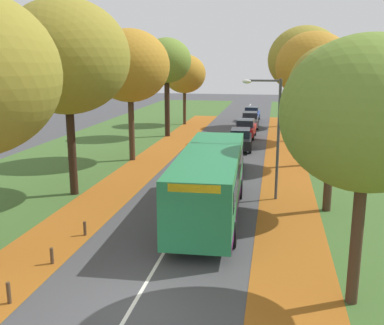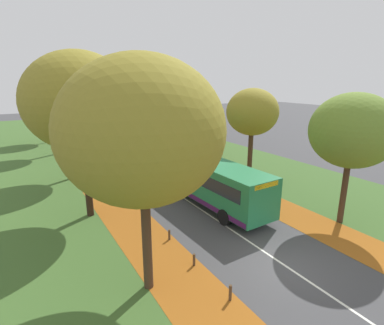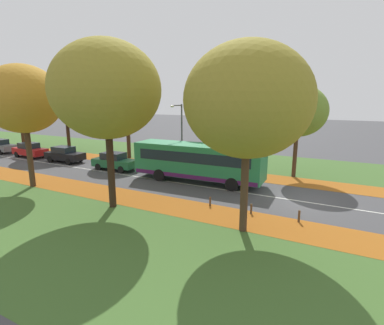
{
  "view_description": "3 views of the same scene",
  "coord_description": "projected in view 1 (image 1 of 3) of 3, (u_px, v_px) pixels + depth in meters",
  "views": [
    {
      "loc": [
        3.79,
        -10.97,
        6.91
      ],
      "look_at": [
        -0.25,
        10.85,
        1.78
      ],
      "focal_mm": 42.0,
      "sensor_mm": 36.0,
      "label": 1
    },
    {
      "loc": [
        -9.78,
        -7.97,
        8.2
      ],
      "look_at": [
        1.71,
        11.22,
        2.01
      ],
      "focal_mm": 28.0,
      "sensor_mm": 36.0,
      "label": 2
    },
    {
      "loc": [
        -19.55,
        -2.32,
        6.57
      ],
      "look_at": [
        0.2,
        8.07,
        1.71
      ],
      "focal_mm": 28.0,
      "sensor_mm": 36.0,
      "label": 3
    }
  ],
  "objects": [
    {
      "name": "tree_right_nearest",
      "position": [
        367.0,
        114.0,
        11.83
      ],
      "size": [
        4.63,
        4.63,
        7.59
      ],
      "color": "#422D1E",
      "rests_on": "ground"
    },
    {
      "name": "tree_right_far",
      "position": [
        305.0,
        60.0,
        37.46
      ],
      "size": [
        6.11,
        6.11,
        9.63
      ],
      "color": "black",
      "rests_on": "ground"
    },
    {
      "name": "car_grey_fourth_in_line",
      "position": [
        250.0,
        120.0,
        45.92
      ],
      "size": [
        1.89,
        4.25,
        1.62
      ],
      "color": "slate",
      "rests_on": "ground"
    },
    {
      "name": "car_red_third_in_line",
      "position": [
        245.0,
        129.0,
        40.29
      ],
      "size": [
        1.86,
        4.24,
        1.62
      ],
      "color": "#B21919",
      "rests_on": "ground"
    },
    {
      "name": "bollard_nearest",
      "position": [
        9.0,
        293.0,
        12.91
      ],
      "size": [
        0.12,
        0.12,
        0.67
      ],
      "primitive_type": "cylinder",
      "color": "#4C3823",
      "rests_on": "ground"
    },
    {
      "name": "bollard_second",
      "position": [
        52.0,
        256.0,
        15.44
      ],
      "size": [
        0.12,
        0.12,
        0.59
      ],
      "primitive_type": "cylinder",
      "color": "#4C3823",
      "rests_on": "ground"
    },
    {
      "name": "grass_verge_right",
      "position": [
        354.0,
        164.0,
        30.27
      ],
      "size": [
        12.0,
        90.0,
        0.01
      ],
      "primitive_type": "cube",
      "color": "#3D6028",
      "rests_on": "ground"
    },
    {
      "name": "leaf_litter_left",
      "position": [
        131.0,
        177.0,
        26.97
      ],
      "size": [
        2.8,
        60.0,
        0.0
      ],
      "primitive_type": "cube",
      "color": "#9E5619",
      "rests_on": "grass_verge_left"
    },
    {
      "name": "tree_left_distant",
      "position": [
        184.0,
        74.0,
        47.43
      ],
      "size": [
        4.52,
        4.52,
        7.42
      ],
      "color": "#422D1E",
      "rests_on": "ground"
    },
    {
      "name": "car_blue_trailing",
      "position": [
        252.0,
        114.0,
        51.06
      ],
      "size": [
        1.82,
        4.22,
        1.62
      ],
      "color": "#233D9E",
      "rests_on": "ground"
    },
    {
      "name": "bus",
      "position": [
        210.0,
        180.0,
        19.82
      ],
      "size": [
        2.94,
        10.49,
        2.98
      ],
      "color": "#237A47",
      "rests_on": "ground"
    },
    {
      "name": "ground_plane",
      "position": [
        131.0,
        308.0,
        12.74
      ],
      "size": [
        160.0,
        160.0,
        0.0
      ],
      "primitive_type": "plane",
      "color": "#424244"
    },
    {
      "name": "tree_left_mid",
      "position": [
        130.0,
        66.0,
        30.01
      ],
      "size": [
        5.39,
        5.39,
        8.9
      ],
      "color": "#422D1E",
      "rests_on": "ground"
    },
    {
      "name": "tree_left_far",
      "position": [
        167.0,
        61.0,
        39.66
      ],
      "size": [
        4.37,
        4.37,
        8.76
      ],
      "color": "black",
      "rests_on": "ground"
    },
    {
      "name": "leaf_litter_right",
      "position": [
        287.0,
        184.0,
        25.33
      ],
      "size": [
        2.8,
        60.0,
        0.0
      ],
      "primitive_type": "cube",
      "color": "#9E5619",
      "rests_on": "grass_verge_right"
    },
    {
      "name": "tree_right_near",
      "position": [
        335.0,
        86.0,
        19.69
      ],
      "size": [
        4.07,
        4.07,
        7.62
      ],
      "color": "#422D1E",
      "rests_on": "ground"
    },
    {
      "name": "streetlamp_right",
      "position": [
        272.0,
        126.0,
        21.9
      ],
      "size": [
        1.89,
        0.28,
        6.0
      ],
      "color": "#47474C",
      "rests_on": "ground"
    },
    {
      "name": "car_black_following",
      "position": [
        240.0,
        139.0,
        34.87
      ],
      "size": [
        1.92,
        4.27,
        1.62
      ],
      "color": "black",
      "rests_on": "ground"
    },
    {
      "name": "tree_right_distant",
      "position": [
        298.0,
        54.0,
        45.8
      ],
      "size": [
        5.44,
        5.44,
        9.93
      ],
      "color": "#382619",
      "rests_on": "ground"
    },
    {
      "name": "road_centre_line",
      "position": [
        219.0,
        158.0,
        31.9
      ],
      "size": [
        0.12,
        80.0,
        0.01
      ],
      "primitive_type": "cube",
      "color": "silver",
      "rests_on": "ground"
    },
    {
      "name": "bollard_third",
      "position": [
        85.0,
        229.0,
        17.94
      ],
      "size": [
        0.12,
        0.12,
        0.58
      ],
      "primitive_type": "cylinder",
      "color": "#4C3823",
      "rests_on": "ground"
    },
    {
      "name": "car_green_lead",
      "position": [
        228.0,
        158.0,
        28.27
      ],
      "size": [
        1.92,
        4.27,
        1.62
      ],
      "color": "#1E6038",
      "rests_on": "ground"
    },
    {
      "name": "tree_left_near",
      "position": [
        66.0,
        57.0,
        21.97
      ],
      "size": [
        6.25,
        6.25,
        9.82
      ],
      "color": "black",
      "rests_on": "ground"
    },
    {
      "name": "grass_verge_left",
      "position": [
        97.0,
        154.0,
        33.53
      ],
      "size": [
        12.0,
        90.0,
        0.01
      ],
      "primitive_type": "cube",
      "color": "#3D6028",
      "rests_on": "ground"
    },
    {
      "name": "tree_right_mid",
      "position": [
        313.0,
        66.0,
        28.45
      ],
      "size": [
        4.76,
        4.76,
        8.64
      ],
      "color": "#382619",
      "rests_on": "ground"
    }
  ]
}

